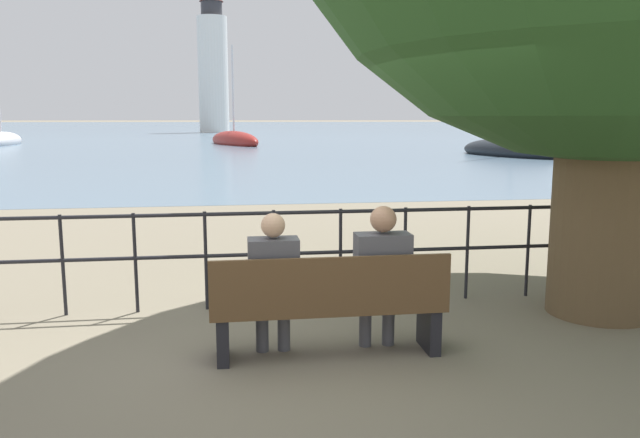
{
  "coord_description": "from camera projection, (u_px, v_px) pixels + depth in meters",
  "views": [
    {
      "loc": [
        -0.79,
        -5.05,
        2.01
      ],
      "look_at": [
        0.0,
        0.5,
        1.1
      ],
      "focal_mm": 35.0,
      "sensor_mm": 36.0,
      "label": 1
    }
  ],
  "objects": [
    {
      "name": "park_bench",
      "position": [
        329.0,
        307.0,
        5.23
      ],
      "size": [
        1.98,
        0.45,
        0.9
      ],
      "color": "brown",
      "rests_on": "ground_plane"
    },
    {
      "name": "sailboat_3",
      "position": [
        234.0,
        141.0,
        46.76
      ],
      "size": [
        4.56,
        8.29,
        7.73
      ],
      "rotation": [
        0.0,
        0.0,
        0.37
      ],
      "color": "maroon",
      "rests_on": "ground_plane"
    },
    {
      "name": "promenade_railing",
      "position": [
        308.0,
        242.0,
        6.67
      ],
      "size": [
        10.81,
        0.04,
        1.05
      ],
      "color": "black",
      "rests_on": "ground_plane"
    },
    {
      "name": "seated_person_left",
      "position": [
        273.0,
        279.0,
        5.21
      ],
      "size": [
        0.42,
        0.35,
        1.24
      ],
      "color": "#4C4C51",
      "rests_on": "ground_plane"
    },
    {
      "name": "sailboat_2",
      "position": [
        511.0,
        150.0,
        33.19
      ],
      "size": [
        4.57,
        7.75,
        12.19
      ],
      "rotation": [
        0.0,
        0.0,
        0.29
      ],
      "color": "black",
      "rests_on": "ground_plane"
    },
    {
      "name": "seated_person_right",
      "position": [
        382.0,
        272.0,
        5.33
      ],
      "size": [
        0.47,
        0.35,
        1.28
      ],
      "color": "#4C4C51",
      "rests_on": "ground_plane"
    },
    {
      "name": "harbor_water",
      "position": [
        233.0,
        126.0,
        161.16
      ],
      "size": [
        600.0,
        300.0,
        0.01
      ],
      "color": "slate",
      "rests_on": "ground_plane"
    },
    {
      "name": "harbor_lighthouse",
      "position": [
        213.0,
        67.0,
        84.72
      ],
      "size": [
        4.03,
        4.03,
        18.88
      ],
      "color": "white",
      "rests_on": "ground_plane"
    },
    {
      "name": "sailboat_0",
      "position": [
        2.0,
        140.0,
        46.87
      ],
      "size": [
        2.22,
        7.41,
        10.21
      ],
      "rotation": [
        0.0,
        0.0,
        0.04
      ],
      "color": "silver",
      "rests_on": "ground_plane"
    },
    {
      "name": "ground_plane",
      "position": [
        328.0,
        354.0,
        5.37
      ],
      "size": [
        1000.0,
        1000.0,
        0.0
      ],
      "primitive_type": "plane",
      "color": "#7A705B"
    }
  ]
}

